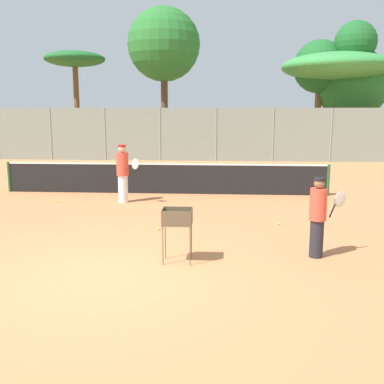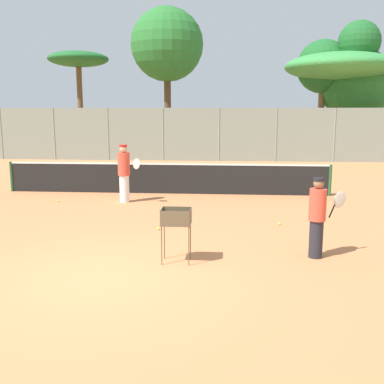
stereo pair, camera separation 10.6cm
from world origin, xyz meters
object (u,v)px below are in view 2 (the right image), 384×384
(player_white_outfit, at_px, (124,173))
(parked_car, at_px, (217,145))
(player_red_cap, at_px, (318,217))
(tennis_net, at_px, (166,178))
(ball_cart, at_px, (176,221))

(player_white_outfit, xyz_separation_m, parked_car, (2.57, 15.53, -0.28))
(player_red_cap, bearing_deg, tennis_net, 94.92)
(tennis_net, xyz_separation_m, ball_cart, (1.17, -7.16, 0.25))
(tennis_net, height_order, player_white_outfit, player_white_outfit)
(player_white_outfit, height_order, parked_car, player_white_outfit)
(tennis_net, height_order, player_red_cap, player_red_cap)
(ball_cart, xyz_separation_m, parked_car, (0.28, 21.11, -0.14))
(ball_cart, distance_m, parked_car, 21.11)
(player_white_outfit, relative_size, ball_cart, 1.74)
(player_white_outfit, distance_m, parked_car, 15.75)
(player_red_cap, bearing_deg, player_white_outfit, 109.23)
(player_white_outfit, xyz_separation_m, player_red_cap, (5.00, -5.08, -0.12))
(tennis_net, height_order, parked_car, parked_car)
(player_white_outfit, height_order, player_red_cap, player_white_outfit)
(player_red_cap, relative_size, parked_car, 0.38)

